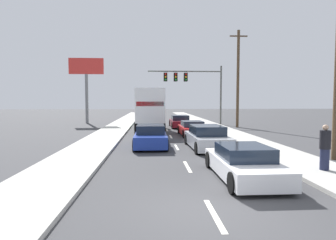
{
  "coord_description": "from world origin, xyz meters",
  "views": [
    {
      "loc": [
        -1.47,
        -6.71,
        2.66
      ],
      "look_at": [
        -0.25,
        14.07,
        1.31
      ],
      "focal_mm": 30.72,
      "sensor_mm": 36.0,
      "label": 1
    }
  ],
  "objects_px": {
    "car_blue": "(151,136)",
    "box_truck": "(150,108)",
    "car_silver": "(207,138)",
    "roadside_billboard": "(86,77)",
    "traffic_signal_mast": "(188,81)",
    "car_white": "(243,163)",
    "car_maroon": "(180,122)",
    "car_red": "(192,129)",
    "utility_pole_mid": "(238,78)",
    "pedestrian_near_corner": "(325,147)"
  },
  "relations": [
    {
      "from": "car_maroon",
      "to": "utility_pole_mid",
      "type": "relative_size",
      "value": 0.47
    },
    {
      "from": "car_blue",
      "to": "pedestrian_near_corner",
      "type": "height_order",
      "value": "pedestrian_near_corner"
    },
    {
      "from": "car_white",
      "to": "utility_pole_mid",
      "type": "bearing_deg",
      "value": 73.67
    },
    {
      "from": "traffic_signal_mast",
      "to": "roadside_billboard",
      "type": "bearing_deg",
      "value": 164.48
    },
    {
      "from": "car_white",
      "to": "car_blue",
      "type": "bearing_deg",
      "value": 113.78
    },
    {
      "from": "car_silver",
      "to": "traffic_signal_mast",
      "type": "bearing_deg",
      "value": 86.58
    },
    {
      "from": "car_white",
      "to": "box_truck",
      "type": "bearing_deg",
      "value": 101.52
    },
    {
      "from": "car_maroon",
      "to": "car_white",
      "type": "bearing_deg",
      "value": -89.37
    },
    {
      "from": "box_truck",
      "to": "roadside_billboard",
      "type": "height_order",
      "value": "roadside_billboard"
    },
    {
      "from": "car_silver",
      "to": "traffic_signal_mast",
      "type": "distance_m",
      "value": 17.02
    },
    {
      "from": "traffic_signal_mast",
      "to": "car_white",
      "type": "bearing_deg",
      "value": -92.38
    },
    {
      "from": "car_red",
      "to": "roadside_billboard",
      "type": "bearing_deg",
      "value": 129.16
    },
    {
      "from": "car_silver",
      "to": "pedestrian_near_corner",
      "type": "bearing_deg",
      "value": -61.12
    },
    {
      "from": "roadside_billboard",
      "to": "car_blue",
      "type": "bearing_deg",
      "value": -67.4
    },
    {
      "from": "car_red",
      "to": "roadside_billboard",
      "type": "height_order",
      "value": "roadside_billboard"
    },
    {
      "from": "car_blue",
      "to": "traffic_signal_mast",
      "type": "relative_size",
      "value": 0.55
    },
    {
      "from": "car_white",
      "to": "traffic_signal_mast",
      "type": "height_order",
      "value": "traffic_signal_mast"
    },
    {
      "from": "car_blue",
      "to": "utility_pole_mid",
      "type": "relative_size",
      "value": 0.47
    },
    {
      "from": "utility_pole_mid",
      "to": "roadside_billboard",
      "type": "height_order",
      "value": "utility_pole_mid"
    },
    {
      "from": "car_silver",
      "to": "utility_pole_mid",
      "type": "height_order",
      "value": "utility_pole_mid"
    },
    {
      "from": "car_maroon",
      "to": "car_white",
      "type": "relative_size",
      "value": 1.05
    },
    {
      "from": "utility_pole_mid",
      "to": "pedestrian_near_corner",
      "type": "height_order",
      "value": "utility_pole_mid"
    },
    {
      "from": "utility_pole_mid",
      "to": "pedestrian_near_corner",
      "type": "bearing_deg",
      "value": -97.45
    },
    {
      "from": "box_truck",
      "to": "utility_pole_mid",
      "type": "height_order",
      "value": "utility_pole_mid"
    },
    {
      "from": "box_truck",
      "to": "utility_pole_mid",
      "type": "xyz_separation_m",
      "value": [
        8.96,
        3.01,
        2.96
      ]
    },
    {
      "from": "box_truck",
      "to": "car_red",
      "type": "bearing_deg",
      "value": -48.55
    },
    {
      "from": "car_silver",
      "to": "utility_pole_mid",
      "type": "distance_m",
      "value": 14.85
    },
    {
      "from": "car_blue",
      "to": "roadside_billboard",
      "type": "xyz_separation_m",
      "value": [
        -7.8,
        18.74,
        5.07
      ]
    },
    {
      "from": "car_maroon",
      "to": "car_silver",
      "type": "relative_size",
      "value": 1.01
    },
    {
      "from": "car_white",
      "to": "roadside_billboard",
      "type": "bearing_deg",
      "value": 112.94
    },
    {
      "from": "box_truck",
      "to": "car_maroon",
      "type": "height_order",
      "value": "box_truck"
    },
    {
      "from": "car_blue",
      "to": "car_red",
      "type": "distance_m",
      "value": 6.12
    },
    {
      "from": "car_silver",
      "to": "roadside_billboard",
      "type": "xyz_separation_m",
      "value": [
        -10.98,
        19.73,
        5.05
      ]
    },
    {
      "from": "car_blue",
      "to": "car_white",
      "type": "xyz_separation_m",
      "value": [
        3.21,
        -7.29,
        -0.05
      ]
    },
    {
      "from": "box_truck",
      "to": "car_silver",
      "type": "height_order",
      "value": "box_truck"
    },
    {
      "from": "car_white",
      "to": "car_silver",
      "type": "bearing_deg",
      "value": 90.35
    },
    {
      "from": "traffic_signal_mast",
      "to": "roadside_billboard",
      "type": "height_order",
      "value": "roadside_billboard"
    },
    {
      "from": "car_blue",
      "to": "box_truck",
      "type": "bearing_deg",
      "value": 90.64
    },
    {
      "from": "pedestrian_near_corner",
      "to": "utility_pole_mid",
      "type": "bearing_deg",
      "value": 82.55
    },
    {
      "from": "car_maroon",
      "to": "pedestrian_near_corner",
      "type": "relative_size",
      "value": 2.78
    },
    {
      "from": "car_silver",
      "to": "car_white",
      "type": "xyz_separation_m",
      "value": [
        0.04,
        -6.3,
        -0.07
      ]
    },
    {
      "from": "roadside_billboard",
      "to": "traffic_signal_mast",
      "type": "bearing_deg",
      "value": -15.52
    },
    {
      "from": "box_truck",
      "to": "car_maroon",
      "type": "distance_m",
      "value": 4.92
    },
    {
      "from": "box_truck",
      "to": "car_silver",
      "type": "distance_m",
      "value": 10.59
    },
    {
      "from": "car_maroon",
      "to": "car_blue",
      "type": "bearing_deg",
      "value": -103.5
    },
    {
      "from": "car_red",
      "to": "utility_pole_mid",
      "type": "height_order",
      "value": "utility_pole_mid"
    },
    {
      "from": "box_truck",
      "to": "traffic_signal_mast",
      "type": "bearing_deg",
      "value": 56.6
    },
    {
      "from": "utility_pole_mid",
      "to": "roadside_billboard",
      "type": "relative_size",
      "value": 1.24
    },
    {
      "from": "traffic_signal_mast",
      "to": "pedestrian_near_corner",
      "type": "bearing_deg",
      "value": -84.24
    },
    {
      "from": "roadside_billboard",
      "to": "box_truck",
      "type": "bearing_deg",
      "value": -51.76
    }
  ]
}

